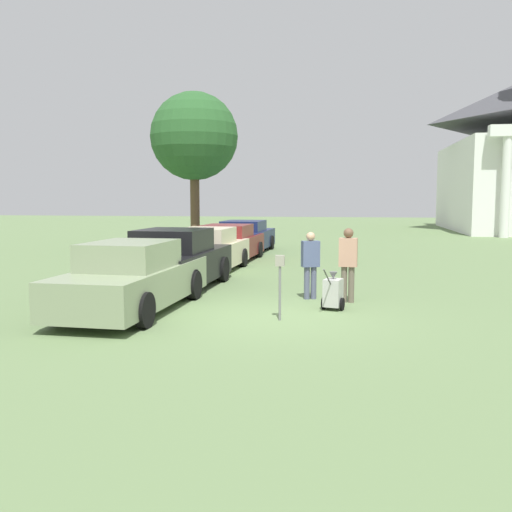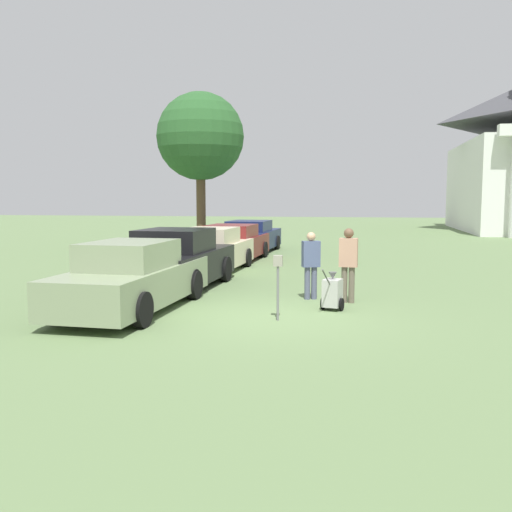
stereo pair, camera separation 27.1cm
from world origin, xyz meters
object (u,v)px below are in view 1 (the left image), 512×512
object	(u,v)px
person_supervisor	(348,260)
parked_car_sage	(133,279)
parked_car_navy	(244,237)
person_worker	(310,261)
parked_car_black	(175,261)
parked_car_cream	(208,251)
parking_meter	(280,275)
parked_car_maroon	(228,244)
equipment_cart	(333,292)

from	to	relation	value
person_supervisor	parked_car_sage	bearing A→B (deg)	26.53
parked_car_navy	person_worker	distance (m)	11.95
parked_car_black	person_supervisor	distance (m)	4.79
parked_car_cream	parking_meter	world-z (taller)	parked_car_cream
parked_car_maroon	person_worker	bearing A→B (deg)	-62.46
parked_car_navy	person_supervisor	distance (m)	12.54
parked_car_black	parked_car_cream	distance (m)	3.59
parked_car_sage	parked_car_cream	world-z (taller)	parked_car_sage
person_supervisor	equipment_cart	world-z (taller)	person_supervisor
parked_car_navy	parked_car_sage	bearing A→B (deg)	-87.94
parked_car_cream	parked_car_navy	xyz separation A→B (m)	(0.00, 6.78, -0.01)
parked_car_sage	parked_car_navy	size ratio (longest dim) A/B	0.99
parked_car_cream	parked_car_maroon	size ratio (longest dim) A/B	0.97
equipment_cart	parked_car_black	bearing A→B (deg)	166.10
parked_car_maroon	person_worker	world-z (taller)	person_worker
parked_car_maroon	person_supervisor	distance (m)	9.30
parked_car_cream	parking_meter	xyz separation A→B (m)	(3.26, -7.09, 0.24)
parking_meter	person_supervisor	bearing A→B (deg)	58.78
parked_car_cream	person_supervisor	distance (m)	6.72
parked_car_navy	equipment_cart	xyz separation A→B (m)	(4.29, -12.62, -0.29)
parked_car_sage	parking_meter	size ratio (longest dim) A/B	3.88
parking_meter	parked_car_maroon	bearing A→B (deg)	107.59
parked_car_sage	parked_car_maroon	world-z (taller)	parked_car_sage
parked_car_sage	person_worker	bearing A→B (deg)	31.24
parked_car_maroon	parked_car_navy	xyz separation A→B (m)	(0.00, 3.58, 0.01)
parked_car_sage	person_supervisor	bearing A→B (deg)	23.07
parking_meter	person_worker	distance (m)	2.56
parking_meter	parked_car_navy	bearing A→B (deg)	103.23
parked_car_cream	parked_car_navy	distance (m)	6.78
parked_car_maroon	person_supervisor	xyz separation A→B (m)	(4.61, -8.08, 0.34)
parked_car_cream	equipment_cart	bearing A→B (deg)	-51.63
parked_car_maroon	person_supervisor	bearing A→B (deg)	-58.24
parked_car_cream	equipment_cart	distance (m)	7.25
person_supervisor	parked_car_black	bearing A→B (deg)	-10.06
parked_car_sage	person_worker	world-z (taller)	person_worker
person_worker	equipment_cart	distance (m)	1.49
parked_car_sage	equipment_cart	distance (m)	4.38
parked_car_maroon	parking_meter	world-z (taller)	parked_car_maroon
parked_car_cream	person_worker	world-z (taller)	person_worker
parking_meter	person_worker	xyz separation A→B (m)	(0.44, 2.52, 0.00)
parked_car_cream	parked_car_black	bearing A→B (deg)	-87.94
parked_car_maroon	parking_meter	size ratio (longest dim) A/B	3.85
parked_car_cream	equipment_cart	size ratio (longest dim) A/B	4.92
parked_car_cream	parked_car_sage	bearing A→B (deg)	-87.94
person_supervisor	parking_meter	bearing A→B (deg)	64.30
parked_car_sage	parked_car_navy	xyz separation A→B (m)	(0.00, 13.42, -0.03)
parked_car_sage	parked_car_black	world-z (taller)	parked_car_black
parked_car_cream	parking_meter	bearing A→B (deg)	-63.24
person_supervisor	equipment_cart	bearing A→B (deg)	77.38
parking_meter	equipment_cart	world-z (taller)	parking_meter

